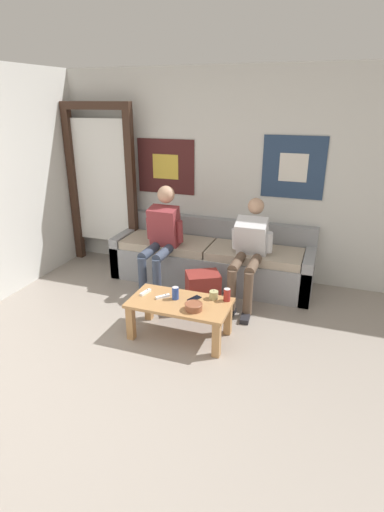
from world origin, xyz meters
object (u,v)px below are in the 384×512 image
(coffee_table, at_px, (180,308))
(backpack, at_px, (203,292))
(ceramic_bowl, at_px, (194,306))
(pillar_candle, at_px, (214,295))
(game_controller_near_right, at_px, (146,292))
(person_seated_teen, at_px, (249,249))
(person_seated_adult, at_px, (161,235))
(drink_can_red, at_px, (227,295))
(drink_can_blue, at_px, (175,293))
(cell_phone, at_px, (194,299))
(game_controller_near_left, at_px, (163,297))
(couch, at_px, (212,260))

(coffee_table, bearing_deg, backpack, 86.17)
(ceramic_bowl, bearing_deg, pillar_candle, 68.62)
(game_controller_near_right, bearing_deg, ceramic_bowl, -15.47)
(person_seated_teen, xyz_separation_m, ceramic_bowl, (-0.27, -1.09, -0.21))
(person_seated_adult, xyz_separation_m, drink_can_red, (1.02, -0.79, -0.23))
(drink_can_red, bearing_deg, drink_can_blue, -164.52)
(person_seated_teen, bearing_deg, ceramic_bowl, -103.68)
(drink_can_red, bearing_deg, cell_phone, -166.02)
(pillar_candle, xyz_separation_m, game_controller_near_right, (-0.67, -0.12, -0.03))
(backpack, xyz_separation_m, game_controller_near_left, (-0.22, -0.58, 0.19))
(pillar_candle, bearing_deg, game_controller_near_right, -169.84)
(coffee_table, distance_m, drink_can_red, 0.47)
(pillar_candle, height_order, game_controller_near_left, pillar_candle)
(drink_can_blue, distance_m, game_controller_near_left, 0.14)
(game_controller_near_right, bearing_deg, pillar_candle, 10.16)
(pillar_candle, bearing_deg, drink_can_red, 1.44)
(game_controller_near_left, relative_size, game_controller_near_right, 0.88)
(couch, height_order, backpack, couch)
(game_controller_near_right, bearing_deg, couch, 77.57)
(person_seated_teen, height_order, drink_can_blue, person_seated_teen)
(backpack, distance_m, cell_phone, 0.54)
(person_seated_adult, relative_size, pillar_candle, 13.50)
(couch, distance_m, pillar_candle, 1.25)
(game_controller_near_left, bearing_deg, drink_can_blue, 8.48)
(person_seated_teen, xyz_separation_m, cell_phone, (-0.33, -0.89, -0.24))
(ceramic_bowl, bearing_deg, person_seated_adult, 126.37)
(ceramic_bowl, height_order, game_controller_near_left, ceramic_bowl)
(person_seated_teen, distance_m, game_controller_near_right, 1.27)
(backpack, xyz_separation_m, pillar_candle, (0.25, -0.43, 0.22))
(pillar_candle, distance_m, game_controller_near_right, 0.68)
(backpack, bearing_deg, person_seated_teen, 43.62)
(drink_can_blue, distance_m, drink_can_red, 0.49)
(ceramic_bowl, xyz_separation_m, drink_can_blue, (-0.24, 0.15, 0.02))
(coffee_table, distance_m, game_controller_near_left, 0.20)
(backpack, xyz_separation_m, ceramic_bowl, (0.14, -0.71, 0.21))
(coffee_table, bearing_deg, person_seated_teen, 65.64)
(backpack, distance_m, drink_can_blue, 0.62)
(couch, height_order, pillar_candle, couch)
(drink_can_blue, bearing_deg, backpack, 80.02)
(backpack, relative_size, game_controller_near_left, 3.40)
(drink_can_blue, relative_size, drink_can_red, 1.00)
(coffee_table, xyz_separation_m, cell_phone, (0.12, 0.10, 0.08))
(couch, xyz_separation_m, person_seated_teen, (0.54, -0.36, 0.35))
(couch, relative_size, backpack, 5.61)
(coffee_table, relative_size, person_seated_adult, 0.79)
(pillar_candle, relative_size, game_controller_near_left, 0.70)
(person_seated_teen, bearing_deg, drink_can_red, -92.04)
(person_seated_adult, xyz_separation_m, cell_phone, (0.72, -0.86, -0.29))
(person_seated_adult, distance_m, drink_can_blue, 1.10)
(person_seated_teen, relative_size, drink_can_red, 9.19)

